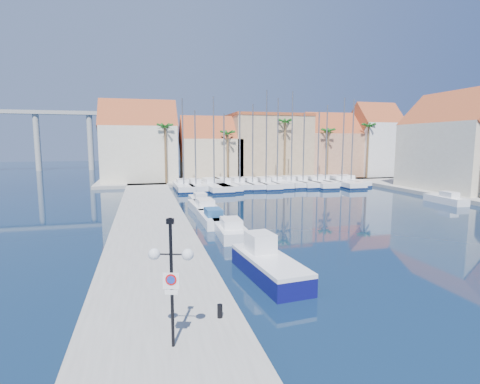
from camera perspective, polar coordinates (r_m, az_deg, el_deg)
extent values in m
plane|color=black|center=(21.60, 12.64, -11.46)|extent=(260.00, 260.00, 0.00)
cube|color=gray|center=(32.32, -13.40, -4.62)|extent=(6.00, 77.00, 0.50)
cube|color=gray|center=(69.25, 1.89, 2.06)|extent=(54.00, 16.00, 0.50)
cylinder|color=black|center=(12.26, -10.36, -13.55)|extent=(0.10, 0.10, 4.20)
cylinder|color=black|center=(12.01, -11.71, -9.27)|extent=(0.52, 0.20, 0.05)
cylinder|color=black|center=(11.89, -9.23, -9.37)|extent=(0.52, 0.20, 0.05)
sphere|color=white|center=(12.08, -12.93, -9.21)|extent=(0.38, 0.38, 0.38)
sphere|color=white|center=(11.84, -7.97, -9.42)|extent=(0.38, 0.38, 0.38)
cube|color=black|center=(11.69, -10.60, -4.39)|extent=(0.26, 0.19, 0.17)
cube|color=white|center=(12.16, -10.44, -13.20)|extent=(0.51, 0.18, 0.52)
cylinder|color=red|center=(12.12, -10.48, -13.01)|extent=(0.35, 0.12, 0.36)
cylinder|color=#1933A5|center=(12.11, -10.49, -13.02)|extent=(0.24, 0.09, 0.25)
cube|color=white|center=(12.30, -10.40, -14.80)|extent=(0.41, 0.15, 0.15)
cylinder|color=black|center=(14.63, -3.08, -17.66)|extent=(0.20, 0.20, 0.51)
cube|color=#0E0E52|center=(19.79, 4.50, -11.70)|extent=(2.61, 6.22, 0.91)
cube|color=white|center=(19.61, 4.51, -10.17)|extent=(2.61, 6.22, 0.20)
cube|color=white|center=(20.51, 3.10, -7.74)|extent=(1.47, 1.74, 1.11)
cube|color=white|center=(28.41, -1.59, -5.79)|extent=(2.19, 6.17, 0.80)
cube|color=white|center=(27.67, -1.36, -4.67)|extent=(1.45, 2.19, 0.60)
cube|color=white|center=(32.49, -4.25, -4.09)|extent=(1.91, 5.88, 0.80)
cube|color=navy|center=(31.79, -4.07, -3.07)|extent=(1.32, 2.06, 0.60)
cube|color=white|center=(37.92, -5.56, -2.41)|extent=(2.45, 6.96, 0.80)
cube|color=white|center=(37.14, -5.37, -1.53)|extent=(1.63, 2.46, 0.60)
cube|color=white|center=(42.23, -6.19, -1.39)|extent=(1.86, 5.58, 0.80)
cube|color=white|center=(41.58, -6.08, -0.55)|extent=(1.27, 1.96, 0.60)
cube|color=white|center=(48.96, 28.83, -1.05)|extent=(1.79, 5.27, 0.80)
cube|color=white|center=(48.48, 29.30, -0.32)|extent=(1.21, 1.86, 0.60)
cube|color=white|center=(54.72, -8.61, 0.74)|extent=(2.46, 9.07, 1.00)
cube|color=#0C1A3D|center=(54.76, -8.60, 0.41)|extent=(2.52, 9.13, 0.28)
cube|color=white|center=(55.52, -8.73, 1.67)|extent=(1.68, 2.73, 0.60)
cylinder|color=slate|center=(53.88, -8.69, 7.58)|extent=(0.20, 0.20, 12.02)
cube|color=white|center=(55.02, -6.80, 0.81)|extent=(2.39, 8.64, 1.00)
cube|color=#0C1A3D|center=(55.06, -6.79, 0.48)|extent=(2.45, 8.70, 0.28)
cube|color=white|center=(55.78, -6.95, 1.73)|extent=(1.61, 2.61, 0.60)
cylinder|color=slate|center=(54.21, -6.82, 6.77)|extent=(0.20, 0.20, 10.43)
cube|color=white|center=(55.28, -4.11, 0.88)|extent=(3.87, 12.03, 1.00)
cube|color=#0C1A3D|center=(55.32, -4.10, 0.55)|extent=(3.93, 12.10, 0.28)
cube|color=white|center=(56.34, -4.41, 1.82)|extent=(2.39, 3.69, 0.60)
cylinder|color=slate|center=(54.32, -4.02, 7.84)|extent=(0.20, 0.20, 12.40)
cube|color=white|center=(55.84, -2.55, 0.96)|extent=(3.34, 11.20, 1.00)
cube|color=#0C1A3D|center=(55.88, -2.55, 0.63)|extent=(3.40, 11.26, 0.28)
cube|color=white|center=(56.82, -2.84, 1.89)|extent=(2.15, 3.41, 0.60)
cylinder|color=slate|center=(54.93, -2.44, 6.62)|extent=(0.20, 0.20, 10.03)
cube|color=white|center=(56.61, -0.16, 1.06)|extent=(2.65, 9.08, 1.00)
cube|color=#0C1A3D|center=(56.64, -0.16, 0.74)|extent=(2.71, 9.14, 0.28)
cube|color=white|center=(57.38, -0.41, 1.95)|extent=(1.73, 2.76, 0.60)
cylinder|color=slate|center=(55.80, -0.03, 6.90)|extent=(0.20, 0.20, 10.53)
cube|color=white|center=(56.94, 1.78, 1.09)|extent=(2.64, 9.06, 1.00)
cube|color=#0C1A3D|center=(56.98, 1.78, 0.77)|extent=(2.70, 9.12, 0.28)
cube|color=white|center=(57.70, 1.51, 1.98)|extent=(1.72, 2.75, 0.60)
cylinder|color=slate|center=(56.14, 1.95, 7.38)|extent=(0.20, 0.20, 11.48)
cube|color=white|center=(57.19, 3.84, 1.11)|extent=(2.43, 9.22, 1.00)
cube|color=#0C1A3D|center=(57.22, 3.83, 0.79)|extent=(2.49, 9.28, 0.28)
cube|color=white|center=(57.97, 3.56, 2.00)|extent=(1.69, 2.77, 0.60)
cylinder|color=slate|center=(56.38, 4.05, 8.42)|extent=(0.20, 0.20, 13.55)
cube|color=white|center=(58.49, 5.53, 1.24)|extent=(2.55, 9.30, 1.00)
cube|color=#0C1A3D|center=(58.53, 5.52, 0.93)|extent=(2.61, 9.36, 0.28)
cube|color=white|center=(59.28, 5.24, 2.10)|extent=(1.73, 2.81, 0.60)
cylinder|color=slate|center=(57.69, 5.77, 7.86)|extent=(0.20, 0.20, 12.50)
cube|color=white|center=(59.27, 7.62, 1.29)|extent=(2.66, 8.53, 1.00)
cube|color=#0C1A3D|center=(59.31, 7.61, 0.98)|extent=(2.73, 8.59, 0.28)
cube|color=white|center=(59.95, 7.29, 2.13)|extent=(1.67, 2.61, 0.60)
cylinder|color=slate|center=(58.54, 7.93, 8.36)|extent=(0.20, 0.20, 13.59)
cube|color=white|center=(60.12, 9.37, 1.34)|extent=(2.68, 9.66, 1.00)
cube|color=#0C1A3D|center=(60.16, 9.36, 1.04)|extent=(2.74, 9.72, 0.28)
cube|color=white|center=(60.91, 9.01, 2.19)|extent=(1.80, 2.92, 0.60)
cylinder|color=slate|center=(59.34, 9.69, 6.74)|extent=(0.20, 0.20, 10.32)
cube|color=white|center=(60.27, 11.50, 1.31)|extent=(2.76, 10.28, 1.00)
cube|color=#0C1A3D|center=(60.30, 11.49, 1.01)|extent=(2.82, 10.34, 0.28)
cube|color=white|center=(61.11, 11.11, 2.16)|extent=(1.89, 3.09, 0.60)
cylinder|color=slate|center=(59.46, 11.86, 6.83)|extent=(0.20, 0.20, 10.63)
cube|color=white|center=(62.13, 12.68, 1.46)|extent=(2.38, 8.71, 1.00)
cube|color=#0C1A3D|center=(62.16, 12.67, 1.17)|extent=(2.44, 8.78, 0.28)
cube|color=white|center=(62.82, 12.35, 2.27)|extent=(1.62, 2.63, 0.60)
cylinder|color=slate|center=(61.40, 13.04, 7.33)|extent=(0.20, 0.20, 11.73)
cube|color=white|center=(61.80, 14.98, 1.35)|extent=(2.98, 11.08, 1.00)
cube|color=#0C1A3D|center=(61.83, 14.97, 1.06)|extent=(3.04, 11.14, 0.28)
cube|color=white|center=(62.68, 14.52, 2.19)|extent=(2.04, 3.33, 0.60)
cylinder|color=slate|center=(60.97, 15.46, 7.73)|extent=(0.20, 0.20, 12.74)
cube|color=white|center=(63.57, 16.32, 1.48)|extent=(2.76, 8.76, 1.00)
cube|color=#0C1A3D|center=(63.60, 16.31, 1.19)|extent=(2.82, 8.82, 0.28)
cube|color=white|center=(64.21, 15.92, 2.27)|extent=(1.73, 2.68, 0.60)
cylinder|color=slate|center=(62.88, 16.78, 7.62)|extent=(0.20, 0.20, 12.64)
cube|color=beige|center=(65.14, -15.05, 5.63)|extent=(12.00, 9.00, 9.00)
cube|color=maroon|center=(65.16, -15.19, 9.59)|extent=(12.30, 9.00, 9.00)
cube|color=#C5B08B|center=(66.18, -4.54, 5.03)|extent=(10.00, 8.00, 7.00)
cube|color=maroon|center=(66.11, -4.57, 8.06)|extent=(10.30, 8.00, 8.00)
cube|color=tan|center=(69.83, 4.28, 6.81)|extent=(14.00, 10.00, 11.00)
cube|color=maroon|center=(69.98, 4.33, 11.52)|extent=(14.20, 10.20, 0.50)
cube|color=#B17459|center=(73.71, 13.43, 5.50)|extent=(10.00, 8.00, 8.00)
cube|color=maroon|center=(73.69, 13.53, 8.61)|extent=(10.30, 8.00, 8.00)
cube|color=white|center=(77.47, 19.73, 6.10)|extent=(8.00, 8.00, 10.00)
cube|color=maroon|center=(77.54, 19.90, 9.79)|extent=(8.30, 8.00, 8.00)
cube|color=beige|center=(59.14, 30.14, 4.69)|extent=(9.00, 14.00, 9.00)
cube|color=maroon|center=(59.16, 30.43, 9.04)|extent=(9.00, 14.30, 9.00)
cylinder|color=brown|center=(60.24, -11.26, 5.60)|extent=(0.36, 0.36, 9.00)
sphere|color=#195A19|center=(60.25, -11.37, 9.74)|extent=(2.60, 2.60, 2.60)
cylinder|color=brown|center=(61.65, -1.89, 5.33)|extent=(0.36, 0.36, 8.00)
sphere|color=#195A19|center=(61.61, -1.91, 8.90)|extent=(2.60, 2.60, 2.60)
cylinder|color=brown|center=(64.55, 6.85, 6.27)|extent=(0.36, 0.36, 10.00)
sphere|color=#195A19|center=(64.62, 6.92, 10.57)|extent=(2.60, 2.60, 2.60)
cylinder|color=brown|center=(67.89, 13.17, 5.55)|extent=(0.36, 0.36, 8.50)
sphere|color=#195A19|center=(67.88, 13.28, 9.01)|extent=(2.60, 2.60, 2.60)
cylinder|color=brown|center=(71.93, 18.87, 5.85)|extent=(0.36, 0.36, 9.50)
sphere|color=#195A19|center=(71.97, 19.03, 9.51)|extent=(2.60, 2.60, 2.60)
cube|color=#9E9E99|center=(104.33, -30.92, 10.43)|extent=(48.00, 2.20, 0.90)
cylinder|color=#9E9E99|center=(103.07, -28.50, 6.74)|extent=(1.40, 1.40, 14.00)
cylinder|color=#9E9E99|center=(100.89, -21.83, 7.11)|extent=(1.40, 1.40, 14.00)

